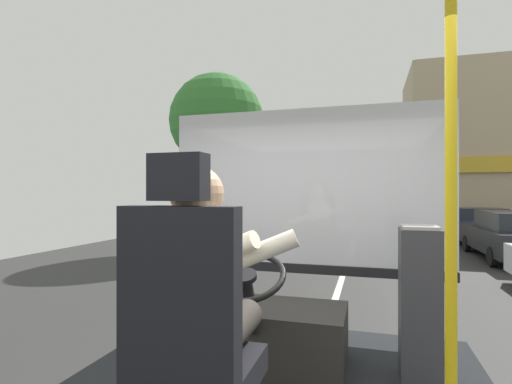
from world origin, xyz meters
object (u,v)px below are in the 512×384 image
Objects in this scene: driver_seat at (191,344)px; steering_console at (265,332)px; parked_car_red at (437,215)px; parked_car_blue at (474,223)px; fare_box at (420,304)px; handrail_pole at (451,209)px; bus_driver at (204,285)px.

steering_console is at bearing 90.00° from driver_seat.
parked_car_blue is at bearing -85.28° from parked_car_red.
driver_seat is 1.36× the size of fare_box.
parked_car_red is (3.05, 18.99, -0.44)m from fare_box.
handrail_pole is 0.53× the size of parked_car_blue.
steering_console is 0.27× the size of parked_car_red.
fare_box is 14.10m from parked_car_blue.
handrail_pole is (1.00, -0.94, 0.91)m from steering_console.
driver_seat is 1.57m from fare_box.
bus_driver reaches higher than parked_car_red.
handrail_pole reaches higher than bus_driver.
bus_driver is 20.48m from parked_car_red.
handrail_pole is at bearing 12.11° from driver_seat.
handrail_pole is (1.00, 0.21, 0.55)m from driver_seat.
bus_driver is 0.75× the size of steering_console.
fare_box is at bearing -104.34° from parked_car_blue.
driver_seat is at bearing -90.00° from bus_driver.
steering_console is 1.12× the size of fare_box.
parked_car_red is at bearing 77.98° from steering_console.
parked_car_red is at bearing 81.31° from handrail_pole.
parked_car_blue is at bearing 76.58° from handrail_pole.
parked_car_blue is (4.49, 14.85, -0.56)m from driver_seat.
fare_box is at bearing 46.93° from bus_driver.
fare_box is at bearing 2.28° from steering_console.
handrail_pole is at bearing -43.37° from steering_console.
driver_seat is at bearing -101.35° from parked_car_red.
parked_car_blue is at bearing 75.66° from fare_box.
parked_car_blue is 5.35m from parked_car_red.
steering_console is (-0.00, 1.16, -0.36)m from driver_seat.
handrail_pole is 20.23m from parked_car_red.
parked_car_blue is at bearing 73.04° from bus_driver.
parked_car_blue is (3.49, 13.65, -0.47)m from fare_box.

